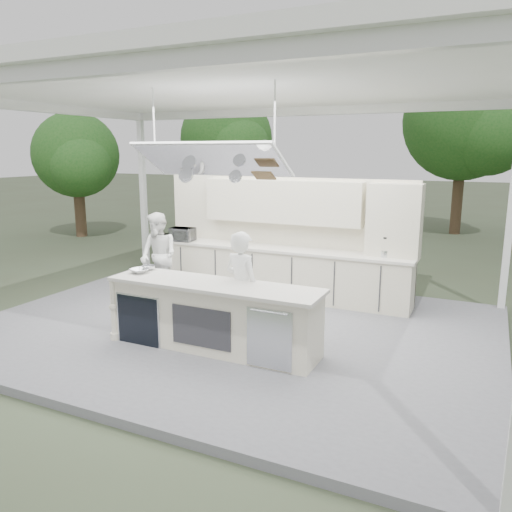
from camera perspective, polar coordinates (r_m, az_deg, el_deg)
The scene contains 12 objects.
ground at distance 8.10m, azimuth -2.74°, elevation -8.77°, with size 90.00×90.00×0.00m, color #3E4B34.
stage_deck at distance 8.08m, azimuth -2.74°, elevation -8.37°, with size 8.00×6.00×0.12m, color slate.
tent at distance 7.61m, azimuth -3.05°, elevation 18.33°, with size 8.20×6.20×3.86m.
demo_island at distance 7.07m, azimuth -4.98°, elevation -6.81°, with size 3.10×0.79×0.95m.
back_counter at distance 9.57m, azimuth 2.57°, elevation -1.76°, with size 5.08×0.72×0.95m.
back_wall_unit at distance 9.42m, azimuth 5.63°, elevation 4.03°, with size 5.05×0.48×2.25m.
tree_cluster at distance 16.88m, azimuth 12.80°, elevation 13.10°, with size 19.55×9.40×5.85m.
head_chef at distance 7.14m, azimuth -1.61°, elevation -3.67°, with size 0.60×0.39×1.64m, color white.
sous_chef at distance 9.51m, azimuth -11.07°, elevation 0.01°, with size 0.79×0.62×1.63m, color white.
toaster_oven at distance 10.22m, azimuth -8.43°, elevation 2.47°, with size 0.48×0.33×0.27m, color #B3B5BB.
bowl_large at distance 7.66m, azimuth -13.21°, elevation -1.66°, with size 0.27×0.27×0.07m, color silver.
bowl_small at distance 7.83m, azimuth -12.20°, elevation -1.32°, with size 0.21×0.21×0.07m, color #B3B5BA.
Camera 1 is at (3.57, -6.68, 2.86)m, focal length 35.00 mm.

